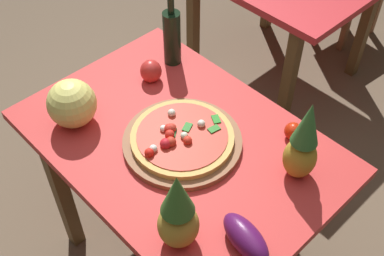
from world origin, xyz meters
The scene contains 11 objects.
ground_plane centered at (0.00, 0.00, 0.00)m, with size 10.00×10.00×0.00m, color brown.
display_table centered at (0.00, 0.00, 0.65)m, with size 1.20×0.83×0.75m.
pizza_board centered at (0.03, -0.01, 0.76)m, with size 0.45×0.45×0.03m, color brown.
pizza centered at (0.02, -0.01, 0.79)m, with size 0.39×0.39×0.06m.
wine_bottle centered at (-0.36, 0.30, 0.88)m, with size 0.08×0.08×0.35m.
pineapple_left centered at (0.41, 0.19, 0.90)m, with size 0.12×0.12×0.34m.
pineapple_right centered at (0.31, -0.29, 0.89)m, with size 0.13×0.13×0.32m.
melon centered at (-0.35, -0.23, 0.85)m, with size 0.19×0.19×0.19m, color #E6DF71.
bell_pepper centered at (-0.33, 0.15, 0.80)m, with size 0.09×0.09×0.10m, color red.
eggplant centered at (0.47, -0.16, 0.80)m, with size 0.20×0.09×0.09m, color #4D134B.
tomato_at_corner centered at (0.29, 0.32, 0.78)m, with size 0.07×0.07×0.07m, color red.
Camera 1 is at (0.92, -0.81, 2.12)m, focal length 45.42 mm.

